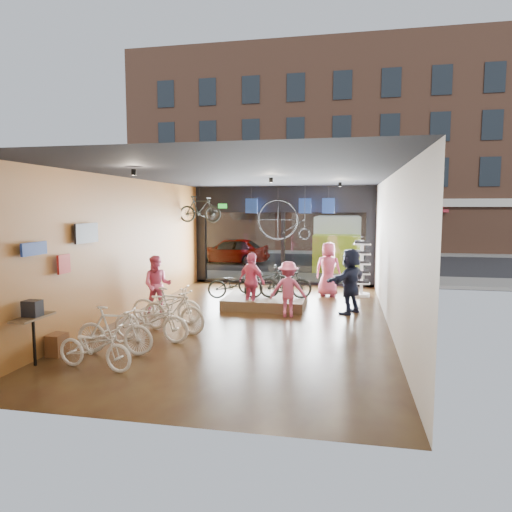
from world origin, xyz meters
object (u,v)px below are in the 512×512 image
(street_car, at_px, (230,250))
(floor_bike_4, at_px, (166,305))
(floor_bike_1, at_px, (114,330))
(floor_bike_2, at_px, (151,320))
(customer_5, at_px, (350,281))
(hung_bike, at_px, (200,209))
(penny_farthing, at_px, (286,221))
(display_bike_right, at_px, (264,279))
(floor_bike_0, at_px, (95,347))
(display_platform, at_px, (265,302))
(floor_bike_3, at_px, (173,310))
(customer_4, at_px, (328,269))
(sunglasses_rack, at_px, (362,268))
(display_bike_left, at_px, (235,284))
(customer_3, at_px, (288,289))
(box_truck, at_px, (337,243))
(display_bike_mid, at_px, (285,283))
(customer_1, at_px, (157,285))
(customer_2, at_px, (252,282))

(street_car, xyz_separation_m, floor_bike_4, (1.57, -12.72, -0.22))
(floor_bike_1, height_order, floor_bike_2, floor_bike_1)
(customer_5, bearing_deg, hung_bike, -87.05)
(penny_farthing, bearing_deg, floor_bike_4, -112.99)
(street_car, relative_size, display_bike_right, 2.50)
(floor_bike_0, bearing_deg, penny_farthing, -6.37)
(floor_bike_2, xyz_separation_m, display_platform, (1.88, 4.05, -0.32))
(floor_bike_2, height_order, floor_bike_3, floor_bike_3)
(street_car, bearing_deg, customer_4, 33.88)
(sunglasses_rack, bearing_deg, floor_bike_2, -130.06)
(display_bike_left, distance_m, penny_farthing, 4.08)
(display_platform, distance_m, customer_4, 2.81)
(customer_3, height_order, hung_bike, hung_bike)
(floor_bike_2, bearing_deg, display_bike_left, -12.10)
(floor_bike_4, relative_size, display_bike_left, 1.14)
(floor_bike_0, xyz_separation_m, floor_bike_4, (-0.01, 3.46, 0.07))
(customer_3, xyz_separation_m, customer_4, (0.96, 3.18, 0.15))
(box_truck, xyz_separation_m, display_bike_mid, (-1.33, -9.37, -0.51))
(display_platform, height_order, hung_bike, hung_bike)
(customer_3, height_order, customer_4, customer_4)
(floor_bike_2, relative_size, hung_bike, 1.14)
(customer_4, bearing_deg, floor_bike_4, 63.45)
(display_platform, height_order, customer_3, customer_3)
(floor_bike_3, bearing_deg, box_truck, -0.87)
(box_truck, height_order, floor_bike_3, box_truck)
(customer_1, distance_m, customer_4, 5.83)
(display_bike_left, height_order, customer_3, customer_3)
(hung_bike, bearing_deg, customer_3, -132.59)
(display_platform, xyz_separation_m, sunglasses_rack, (2.89, 2.21, 0.80))
(display_platform, bearing_deg, customer_2, -117.74)
(customer_4, bearing_deg, penny_farthing, -19.86)
(floor_bike_4, height_order, customer_1, customer_1)
(floor_bike_1, relative_size, customer_4, 0.90)
(customer_1, xyz_separation_m, customer_2, (2.49, 0.99, 0.02))
(customer_5, relative_size, sunglasses_rack, 0.97)
(floor_bike_0, distance_m, display_bike_left, 5.69)
(customer_2, bearing_deg, customer_1, 55.25)
(floor_bike_1, relative_size, customer_1, 1.00)
(street_car, distance_m, floor_bike_3, 13.66)
(box_truck, xyz_separation_m, floor_bike_4, (-4.10, -11.72, -0.79))
(customer_3, relative_size, customer_5, 0.83)
(hung_bike, bearing_deg, penny_farthing, -75.83)
(display_platform, xyz_separation_m, customer_1, (-2.80, -1.57, 0.68))
(floor_bike_0, height_order, customer_3, customer_3)
(hung_bike, bearing_deg, display_bike_mid, -124.72)
(penny_farthing, bearing_deg, display_bike_right, -98.14)
(floor_bike_4, bearing_deg, customer_4, -42.38)
(customer_1, relative_size, sunglasses_rack, 0.87)
(sunglasses_rack, bearing_deg, display_bike_mid, -137.09)
(customer_4, bearing_deg, customer_5, 120.85)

